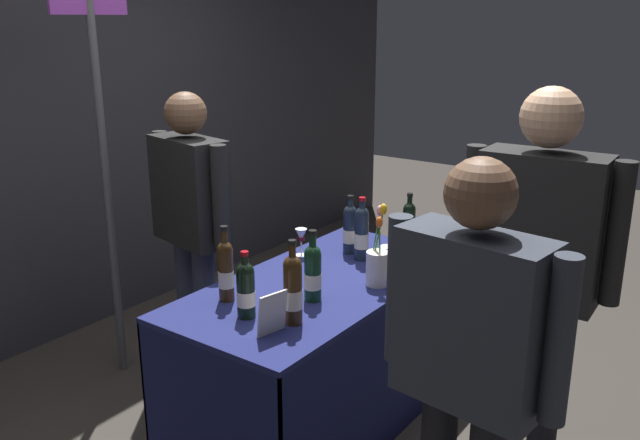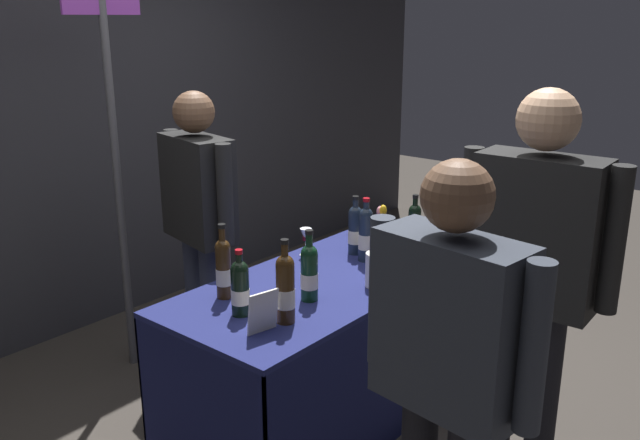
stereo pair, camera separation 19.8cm
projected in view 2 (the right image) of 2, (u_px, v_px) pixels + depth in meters
The scene contains 19 objects.
ground_plane at pixel (320, 421), 3.36m from camera, with size 12.00×12.00×0.00m, color #38332D.
back_partition at pixel (76, 77), 4.08m from camera, with size 7.16×0.12×3.19m, color #2D2D33.
tasting_table at pixel (320, 326), 3.21m from camera, with size 1.54×0.76×0.76m.
featured_wine_bottle at pixel (355, 229), 3.47m from camera, with size 0.07×0.07×0.31m.
display_bottle_0 at pixel (366, 234), 3.36m from camera, with size 0.07×0.07×0.33m.
display_bottle_1 at pixel (285, 288), 2.68m from camera, with size 0.08×0.08×0.35m.
display_bottle_2 at pixel (223, 267), 2.92m from camera, with size 0.07×0.07×0.34m.
display_bottle_3 at pixel (240, 287), 2.75m from camera, with size 0.08×0.08×0.29m.
display_bottle_4 at pixel (309, 271), 2.90m from camera, with size 0.08×0.08×0.32m.
display_bottle_5 at pixel (414, 230), 3.43m from camera, with size 0.07×0.07×0.33m.
wine_glass_near_vendor at pixel (306, 236), 3.46m from camera, with size 0.07×0.07×0.15m.
wine_glass_mid at pixel (389, 255), 3.20m from camera, with size 0.08×0.08×0.13m.
wine_glass_near_taster at pixel (402, 234), 3.54m from camera, with size 0.06×0.06×0.12m.
flower_vase at pixel (377, 265), 3.05m from camera, with size 0.11×0.11×0.39m.
brochure_stand at pixel (263, 312), 2.60m from camera, with size 0.13×0.01×0.18m, color silver.
vendor_presenter at pixel (199, 210), 3.59m from camera, with size 0.30×0.62×1.59m.
taster_foreground_right at pixel (534, 261), 2.61m from camera, with size 0.23×0.64×1.70m.
taster_foreground_left at pixel (447, 359), 2.05m from camera, with size 0.26×0.63×1.57m.
booth_signpost at pixel (114, 141), 3.56m from camera, with size 0.45×0.04×2.17m.
Camera 2 is at (-2.25, -1.87, 1.94)m, focal length 37.53 mm.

